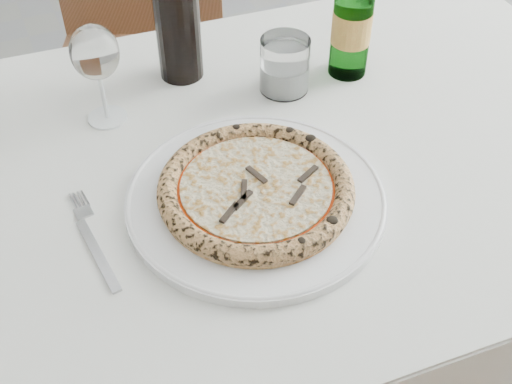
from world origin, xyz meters
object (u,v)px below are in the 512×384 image
tumbler (285,68)px  wine_bottle (176,5)px  dining_table (231,202)px  wine_glass (95,55)px  plate (256,198)px  beer_bottle (353,18)px  pizza (256,189)px  chair_far (139,30)px

tumbler → wine_bottle: wine_bottle is taller
dining_table → wine_glass: size_ratio=8.61×
plate → tumbler: bearing=56.6°
wine_glass → tumbler: 0.31m
beer_bottle → wine_bottle: size_ratio=0.84×
dining_table → wine_bottle: wine_bottle is taller
plate → beer_bottle: bearing=40.3°
pizza → wine_bottle: bearing=88.4°
wine_glass → beer_bottle: bearing=-4.8°
pizza → plate: bearing=60.0°
pizza → tumbler: size_ratio=2.92×
wine_glass → wine_bottle: wine_bottle is taller
chair_far → wine_bottle: size_ratio=2.98×
tumbler → beer_bottle: size_ratio=0.36×
wine_glass → tumbler: bearing=-7.2°
tumbler → chair_far: bearing=97.8°
dining_table → wine_bottle: size_ratio=4.64×
tumbler → wine_bottle: bearing=142.4°
chair_far → wine_bottle: 0.67m
plate → wine_bottle: wine_bottle is taller
plate → tumbler: tumbler is taller
chair_far → beer_bottle: beer_bottle is taller
chair_far → plate: bearing=-94.0°
dining_table → plate: 0.14m
plate → pizza: bearing=-120.0°
dining_table → pizza: pizza is taller
plate → wine_bottle: (0.01, 0.35, 0.12)m
wine_glass → wine_bottle: 0.17m
pizza → tumbler: bearing=56.6°
chair_far → wine_glass: 0.76m
tumbler → beer_bottle: (0.13, 0.00, 0.06)m
dining_table → wine_glass: wine_glass is taller
pizza → tumbler: 0.28m
beer_bottle → chair_far: bearing=107.9°
dining_table → wine_bottle: 0.34m
tumbler → wine_bottle: 0.21m
chair_far → plate: chair_far is taller
beer_bottle → wine_bottle: wine_bottle is taller
plate → wine_glass: 0.33m
plate → beer_bottle: beer_bottle is taller
chair_far → plate: size_ratio=2.52×
dining_table → plate: plate is taller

